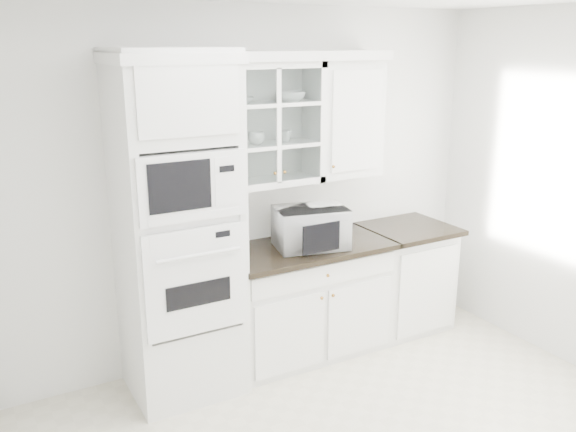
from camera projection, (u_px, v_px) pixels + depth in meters
room_shell at (356, 160)px, 3.50m from camera, size 4.00×3.50×2.70m
oven_column at (178, 230)px, 4.14m from camera, size 0.76×0.68×2.40m
base_cabinet_run at (305, 298)px, 4.85m from camera, size 1.32×0.67×0.92m
extra_base_cabinet at (404, 276)px, 5.32m from camera, size 0.72×0.67×0.92m
upper_cabinet_glass at (268, 124)px, 4.46m from camera, size 0.80×0.33×0.90m
upper_cabinet_solid at (344, 119)px, 4.78m from camera, size 0.55×0.33×0.90m
crown_molding at (256, 56)px, 4.26m from camera, size 2.14×0.38×0.07m
countertop_microwave at (310, 227)px, 4.63m from camera, size 0.62×0.55×0.31m
bowl_a at (240, 100)px, 4.31m from camera, size 0.24×0.24×0.05m
bowl_b at (290, 96)px, 4.48m from camera, size 0.25×0.25×0.07m
cup_a at (256, 138)px, 4.42m from camera, size 0.14×0.14×0.09m
cup_b at (286, 136)px, 4.56m from camera, size 0.12×0.12×0.09m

